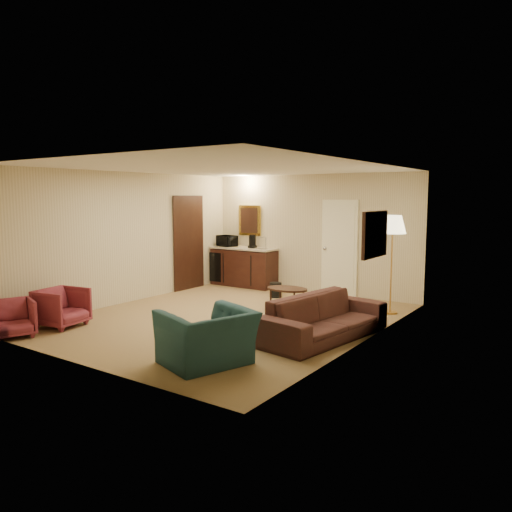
{
  "coord_description": "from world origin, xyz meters",
  "views": [
    {
      "loc": [
        5.23,
        -6.77,
        2.11
      ],
      "look_at": [
        0.23,
        0.5,
        1.06
      ],
      "focal_mm": 35.0,
      "sensor_mm": 36.0,
      "label": 1
    }
  ],
  "objects_px": {
    "microwave": "(227,240)",
    "sofa": "(324,310)",
    "teal_armchair": "(207,328)",
    "rose_chair_far": "(12,317)",
    "rose_chair_near": "(62,306)",
    "waste_bin": "(276,290)",
    "floor_lamp": "(391,265)",
    "coffee_maker": "(252,241)",
    "wetbar_cabinet": "(244,267)",
    "coffee_table": "(287,300)"
  },
  "relations": [
    {
      "from": "rose_chair_far",
      "to": "floor_lamp",
      "type": "xyz_separation_m",
      "value": [
        4.18,
        4.75,
        0.58
      ]
    },
    {
      "from": "rose_chair_far",
      "to": "coffee_table",
      "type": "height_order",
      "value": "rose_chair_far"
    },
    {
      "from": "teal_armchair",
      "to": "rose_chair_far",
      "type": "relative_size",
      "value": 1.7
    },
    {
      "from": "rose_chair_far",
      "to": "waste_bin",
      "type": "bearing_deg",
      "value": 1.21
    },
    {
      "from": "rose_chair_near",
      "to": "coffee_maker",
      "type": "height_order",
      "value": "coffee_maker"
    },
    {
      "from": "wetbar_cabinet",
      "to": "microwave",
      "type": "distance_m",
      "value": 0.8
    },
    {
      "from": "rose_chair_far",
      "to": "microwave",
      "type": "height_order",
      "value": "microwave"
    },
    {
      "from": "microwave",
      "to": "sofa",
      "type": "bearing_deg",
      "value": -20.72
    },
    {
      "from": "rose_chair_near",
      "to": "waste_bin",
      "type": "xyz_separation_m",
      "value": [
        1.6,
        4.0,
        -0.19
      ]
    },
    {
      "from": "waste_bin",
      "to": "rose_chair_near",
      "type": "bearing_deg",
      "value": -111.8
    },
    {
      "from": "coffee_maker",
      "to": "rose_chair_far",
      "type": "bearing_deg",
      "value": -90.26
    },
    {
      "from": "rose_chair_far",
      "to": "coffee_maker",
      "type": "relative_size",
      "value": 2.04
    },
    {
      "from": "microwave",
      "to": "wetbar_cabinet",
      "type": "bearing_deg",
      "value": 16.05
    },
    {
      "from": "rose_chair_far",
      "to": "sofa",
      "type": "bearing_deg",
      "value": -36.02
    },
    {
      "from": "floor_lamp",
      "to": "coffee_maker",
      "type": "distance_m",
      "value": 3.71
    },
    {
      "from": "rose_chair_far",
      "to": "coffee_table",
      "type": "xyz_separation_m",
      "value": [
        2.58,
        3.77,
        -0.09
      ]
    },
    {
      "from": "waste_bin",
      "to": "sofa",
      "type": "bearing_deg",
      "value": -44.35
    },
    {
      "from": "teal_armchair",
      "to": "rose_chair_near",
      "type": "relative_size",
      "value": 1.53
    },
    {
      "from": "wetbar_cabinet",
      "to": "waste_bin",
      "type": "xyz_separation_m",
      "value": [
        1.35,
        -0.72,
        -0.3
      ]
    },
    {
      "from": "floor_lamp",
      "to": "waste_bin",
      "type": "relative_size",
      "value": 5.7
    },
    {
      "from": "wetbar_cabinet",
      "to": "rose_chair_far",
      "type": "bearing_deg",
      "value": -93.39
    },
    {
      "from": "coffee_maker",
      "to": "microwave",
      "type": "bearing_deg",
      "value": -171.65
    },
    {
      "from": "coffee_table",
      "to": "floor_lamp",
      "type": "bearing_deg",
      "value": 31.38
    },
    {
      "from": "wetbar_cabinet",
      "to": "floor_lamp",
      "type": "relative_size",
      "value": 0.91
    },
    {
      "from": "coffee_table",
      "to": "sofa",
      "type": "bearing_deg",
      "value": -40.93
    },
    {
      "from": "coffee_table",
      "to": "floor_lamp",
      "type": "height_order",
      "value": "floor_lamp"
    },
    {
      "from": "rose_chair_far",
      "to": "coffee_maker",
      "type": "distance_m",
      "value": 5.62
    },
    {
      "from": "floor_lamp",
      "to": "rose_chair_near",
      "type": "bearing_deg",
      "value": -136.09
    },
    {
      "from": "floor_lamp",
      "to": "sofa",
      "type": "bearing_deg",
      "value": -96.64
    },
    {
      "from": "rose_chair_near",
      "to": "rose_chair_far",
      "type": "bearing_deg",
      "value": 165.14
    },
    {
      "from": "rose_chair_far",
      "to": "microwave",
      "type": "xyz_separation_m",
      "value": [
        -0.17,
        5.51,
        0.77
      ]
    },
    {
      "from": "teal_armchair",
      "to": "rose_chair_near",
      "type": "xyz_separation_m",
      "value": [
        -3.16,
        0.08,
        -0.12
      ]
    },
    {
      "from": "rose_chair_near",
      "to": "floor_lamp",
      "type": "bearing_deg",
      "value": -55.46
    },
    {
      "from": "wetbar_cabinet",
      "to": "sofa",
      "type": "xyz_separation_m",
      "value": [
        3.6,
        -2.92,
        -0.03
      ]
    },
    {
      "from": "rose_chair_near",
      "to": "microwave",
      "type": "bearing_deg",
      "value": -6.38
    },
    {
      "from": "rose_chair_far",
      "to": "coffee_table",
      "type": "bearing_deg",
      "value": -13.88
    },
    {
      "from": "wetbar_cabinet",
      "to": "sofa",
      "type": "height_order",
      "value": "wetbar_cabinet"
    },
    {
      "from": "sofa",
      "to": "rose_chair_far",
      "type": "height_order",
      "value": "sofa"
    },
    {
      "from": "microwave",
      "to": "coffee_table",
      "type": "bearing_deg",
      "value": -17.67
    },
    {
      "from": "wetbar_cabinet",
      "to": "teal_armchair",
      "type": "relative_size",
      "value": 1.53
    },
    {
      "from": "floor_lamp",
      "to": "coffee_maker",
      "type": "xyz_separation_m",
      "value": [
        -3.62,
        0.8,
        0.18
      ]
    },
    {
      "from": "rose_chair_far",
      "to": "coffee_table",
      "type": "distance_m",
      "value": 4.57
    },
    {
      "from": "teal_armchair",
      "to": "rose_chair_far",
      "type": "bearing_deg",
      "value": -58.88
    },
    {
      "from": "sofa",
      "to": "floor_lamp",
      "type": "bearing_deg",
      "value": 2.21
    },
    {
      "from": "sofa",
      "to": "waste_bin",
      "type": "bearing_deg",
      "value": 54.5
    },
    {
      "from": "wetbar_cabinet",
      "to": "waste_bin",
      "type": "height_order",
      "value": "wetbar_cabinet"
    },
    {
      "from": "rose_chair_near",
      "to": "rose_chair_far",
      "type": "xyz_separation_m",
      "value": [
        -0.08,
        -0.8,
        -0.03
      ]
    },
    {
      "from": "rose_chair_far",
      "to": "microwave",
      "type": "distance_m",
      "value": 5.56
    },
    {
      "from": "rose_chair_far",
      "to": "floor_lamp",
      "type": "distance_m",
      "value": 6.35
    },
    {
      "from": "microwave",
      "to": "rose_chair_near",
      "type": "bearing_deg",
      "value": -72.36
    }
  ]
}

